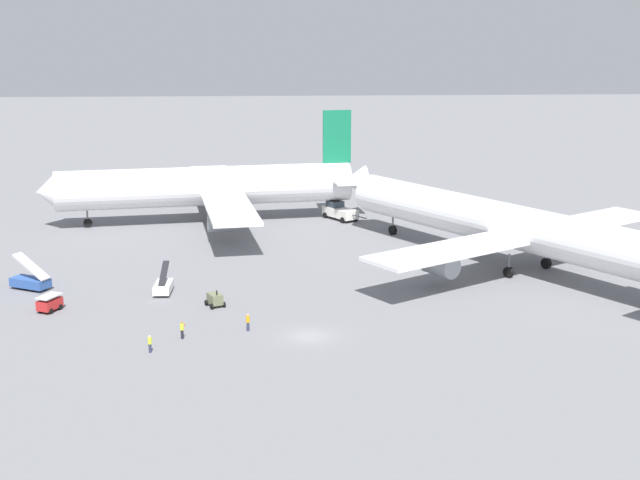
# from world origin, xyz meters

# --- Properties ---
(ground_plane) EXTENTS (600.00, 600.00, 0.00)m
(ground_plane) POSITION_xyz_m (0.00, 0.00, 0.00)
(ground_plane) COLOR slate
(airliner_at_gate_left) EXTENTS (49.71, 48.51, 16.60)m
(airliner_at_gate_left) POSITION_xyz_m (-12.75, 51.38, 5.45)
(airliner_at_gate_left) COLOR white
(airliner_at_gate_left) RESTS_ON ground
(airliner_being_pushed) EXTENTS (41.85, 51.82, 14.99)m
(airliner_being_pushed) POSITION_xyz_m (25.74, 23.25, 5.19)
(airliner_being_pushed) COLOR white
(airliner_being_pushed) RESTS_ON ground
(pushback_tug) EXTENTS (6.23, 8.62, 2.99)m
(pushback_tug) POSITION_xyz_m (7.18, 52.06, 1.27)
(pushback_tug) COLOR white
(pushback_tug) RESTS_ON ground
(gse_gpu_cart_small) EXTENTS (2.36, 2.59, 1.90)m
(gse_gpu_cart_small) POSITION_xyz_m (-9.59, 9.76, 0.79)
(gse_gpu_cart_small) COLOR #666B4C
(gse_gpu_cart_small) RESTS_ON ground
(gse_stair_truck_yellow) EXTENTS (4.91, 3.89, 4.06)m
(gse_stair_truck_yellow) POSITION_xyz_m (-30.82, 17.32, 1.03)
(gse_stair_truck_yellow) COLOR #2D5199
(gse_stair_truck_yellow) RESTS_ON ground
(gse_baggage_cart_trailing) EXTENTS (2.60, 3.14, 1.71)m
(gse_baggage_cart_trailing) POSITION_xyz_m (-26.78, 9.21, 0.86)
(gse_baggage_cart_trailing) COLOR red
(gse_baggage_cart_trailing) RESTS_ON ground
(gse_belt_loader_portside) EXTENTS (1.93, 4.95, 3.02)m
(gse_belt_loader_portside) POSITION_xyz_m (-15.62, 14.88, 0.83)
(gse_belt_loader_portside) COLOR silver
(gse_belt_loader_portside) RESTS_ON ground
(ground_crew_ramp_agent_by_cones) EXTENTS (0.36, 0.36, 1.65)m
(ground_crew_ramp_agent_by_cones) POSITION_xyz_m (-14.75, -3.47, 0.86)
(ground_crew_ramp_agent_by_cones) COLOR #2D3351
(ground_crew_ramp_agent_by_cones) RESTS_ON ground
(ground_crew_marshaller_foreground) EXTENTS (0.46, 0.36, 1.77)m
(ground_crew_marshaller_foreground) POSITION_xyz_m (-12.16, -0.01, 0.93)
(ground_crew_marshaller_foreground) COLOR black
(ground_crew_marshaller_foreground) RESTS_ON ground
(ground_crew_wing_walker_right) EXTENTS (0.36, 0.36, 1.77)m
(ground_crew_wing_walker_right) POSITION_xyz_m (-5.92, 1.83, 0.92)
(ground_crew_wing_walker_right) COLOR #2D3351
(ground_crew_wing_walker_right) RESTS_ON ground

